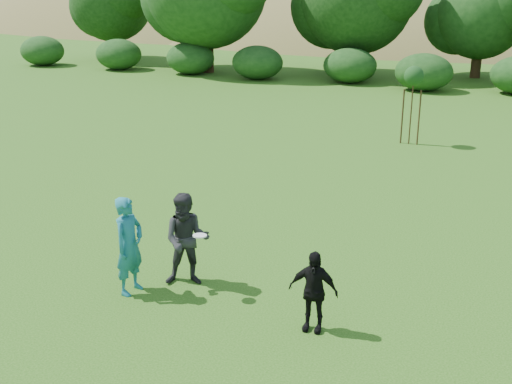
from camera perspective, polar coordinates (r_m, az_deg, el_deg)
ground at (r=12.91m, az=-5.05°, el=-8.62°), size 120.00×120.00×0.00m
player_teal at (r=12.61m, az=-11.21°, el=-4.70°), size 0.54×0.76×1.96m
player_grey at (r=12.78m, az=-6.17°, el=-4.23°), size 1.13×1.02×1.91m
player_black at (r=11.24m, az=5.10°, el=-8.76°), size 0.89×0.41×1.49m
frisbee at (r=12.20m, az=-5.01°, el=-3.88°), size 0.27×0.27×0.04m
sapling at (r=23.93m, az=13.84°, el=9.81°), size 0.70×0.70×2.85m
hillside at (r=80.84m, az=17.35°, el=5.11°), size 150.00×72.00×52.00m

